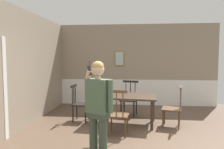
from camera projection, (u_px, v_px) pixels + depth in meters
The scene contains 9 objects.
ground_plane at pixel (137, 142), 4.43m from camera, with size 7.68×7.68×0.00m, color brown.
room_back_partition at pixel (136, 66), 7.79m from camera, with size 5.47×0.17×2.81m.
room_left_partition at pixel (5, 71), 4.59m from camera, with size 0.13×6.99×2.81m.
dining_table at pixel (124, 99), 5.60m from camera, with size 1.72×1.13×0.73m.
chair_near_window at pixel (173, 108), 5.35m from camera, with size 0.54×0.54×0.99m.
chair_by_doorway at pixel (118, 114), 4.78m from camera, with size 0.50×0.50×1.01m.
chair_at_table_head at pixel (80, 103), 5.87m from camera, with size 0.44×0.44×0.96m.
chair_opposite_corner at pixel (129, 99), 6.45m from camera, with size 0.54×0.54×0.99m.
person_figure at pixel (98, 104), 3.63m from camera, with size 0.50×0.35×1.63m.
Camera 1 is at (-0.07, -4.34, 1.69)m, focal length 35.68 mm.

